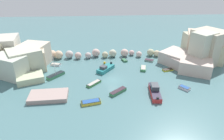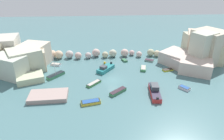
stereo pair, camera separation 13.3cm
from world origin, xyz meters
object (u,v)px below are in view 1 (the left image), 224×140
(moored_boat_1, at_px, (155,91))
(moored_boat_9, at_px, (143,68))
(stone_dock, at_px, (49,96))
(moored_boat_7, at_px, (124,60))
(moored_boat_8, at_px, (56,64))
(moored_boat_2, at_px, (184,88))
(moored_boat_10, at_px, (118,91))
(moored_boat_4, at_px, (168,70))
(channel_buoy, at_px, (105,63))
(moored_boat_11, at_px, (91,102))
(moored_boat_0, at_px, (149,60))
(moored_boat_6, at_px, (94,83))
(moored_boat_3, at_px, (56,75))
(moored_boat_5, at_px, (105,69))

(moored_boat_1, distance_m, moored_boat_9, 12.23)
(stone_dock, bearing_deg, moored_boat_7, 44.86)
(moored_boat_8, bearing_deg, moored_boat_2, 170.60)
(moored_boat_9, distance_m, moored_boat_10, 13.80)
(moored_boat_4, xyz_separation_m, moored_boat_10, (-14.42, -10.17, 0.14))
(moored_boat_9, height_order, moored_boat_10, moored_boat_10)
(channel_buoy, distance_m, moored_boat_11, 19.57)
(moored_boat_0, xyz_separation_m, moored_boat_8, (-27.30, -1.16, 0.02))
(moored_boat_0, xyz_separation_m, moored_boat_11, (-16.72, -20.28, 0.07))
(moored_boat_1, bearing_deg, moored_boat_2, -71.93)
(moored_boat_2, xyz_separation_m, moored_boat_11, (-21.06, -4.20, 0.02))
(moored_boat_10, distance_m, moored_boat_11, 6.86)
(moored_boat_4, xyz_separation_m, moored_boat_6, (-19.80, -6.13, 0.08))
(stone_dock, bearing_deg, moored_boat_8, 95.48)
(moored_boat_2, bearing_deg, moored_boat_11, 63.20)
(moored_boat_11, bearing_deg, moored_boat_4, -158.08)
(moored_boat_3, bearing_deg, moored_boat_7, -23.87)
(stone_dock, relative_size, moored_boat_5, 1.39)
(channel_buoy, height_order, moored_boat_6, channel_buoy)
(moored_boat_1, distance_m, moored_boat_5, 15.97)
(moored_boat_1, bearing_deg, moored_boat_5, 46.07)
(moored_boat_3, distance_m, moored_boat_4, 29.58)
(moored_boat_7, bearing_deg, moored_boat_9, -162.03)
(moored_boat_3, distance_m, moored_boat_9, 23.23)
(moored_boat_0, relative_size, moored_boat_2, 1.03)
(channel_buoy, height_order, moored_boat_1, moored_boat_1)
(moored_boat_3, bearing_deg, moored_boat_4, -45.85)
(moored_boat_10, bearing_deg, moored_boat_11, 171.32)
(moored_boat_5, distance_m, moored_boat_9, 10.34)
(channel_buoy, bearing_deg, stone_dock, -126.60)
(stone_dock, bearing_deg, moored_boat_9, 28.20)
(channel_buoy, distance_m, moored_boat_10, 15.89)
(moored_boat_2, bearing_deg, moored_boat_1, 64.13)
(moored_boat_5, bearing_deg, moored_boat_8, -69.59)
(moored_boat_6, bearing_deg, moored_boat_0, -8.56)
(moored_boat_4, xyz_separation_m, moored_boat_11, (-20.28, -13.75, 0.13))
(moored_boat_1, xyz_separation_m, moored_boat_5, (-10.31, 12.20, -0.13))
(moored_boat_10, bearing_deg, moored_boat_8, 96.47)
(moored_boat_4, distance_m, moored_boat_7, 13.04)
(stone_dock, xyz_separation_m, moored_boat_2, (30.05, 1.58, -0.16))
(stone_dock, xyz_separation_m, moored_boat_7, (18.35, 18.26, -0.23))
(moored_boat_10, bearing_deg, moored_boat_5, 61.77)
(channel_buoy, xyz_separation_m, moored_boat_7, (5.98, 1.60, -0.07))
(stone_dock, distance_m, channel_buoy, 20.76)
(moored_boat_6, distance_m, moored_boat_7, 15.96)
(moored_boat_9, bearing_deg, moored_boat_8, 93.88)
(moored_boat_1, bearing_deg, moored_boat_9, 5.75)
(moored_boat_4, bearing_deg, moored_boat_7, -46.49)
(moored_boat_3, bearing_deg, moored_boat_0, -31.57)
(moored_boat_4, distance_m, moored_boat_9, 6.55)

